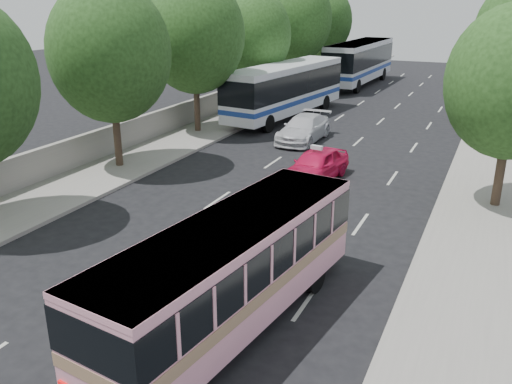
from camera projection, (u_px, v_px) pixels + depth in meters
The scene contains 15 objects.
ground at pixel (211, 246), 18.53m from camera, with size 120.00×120.00×0.00m, color black.
sidewalk_left at pixel (243, 114), 38.92m from camera, with size 4.00×90.00×0.15m, color #9E998E.
sidewalk_right at pixel (499, 138), 32.27m from camera, with size 4.00×90.00×0.12m, color #9E998E.
low_wall at pixel (220, 101), 39.35m from camera, with size 0.30×90.00×1.50m, color #9E998E.
tree_left_b at pixel (110, 48), 24.92m from camera, with size 5.70×5.70×8.88m.
tree_left_c at pixel (195, 31), 31.73m from camera, with size 6.00×6.00×9.35m.
tree_left_d at pixel (254, 32), 38.70m from camera, with size 5.52×5.52×8.60m.
tree_left_e at pixel (295, 17), 45.22m from camera, with size 6.30×6.30×9.82m.
tree_left_f at pixel (322, 19), 52.28m from camera, with size 5.88×5.88×9.16m.
pink_bus at pixel (232, 264), 13.44m from camera, with size 3.50×9.29×2.89m.
pink_taxi at pixel (316, 165), 24.90m from camera, with size 1.75×4.35×1.48m, color #DA124A.
white_pickup at pixel (304, 129), 31.73m from camera, with size 2.07×5.10×1.48m, color silver.
tour_coach_front at pixel (286, 86), 37.21m from camera, with size 4.26×12.58×3.69m.
tour_coach_rear at pixel (360, 59), 51.22m from camera, with size 3.39×13.48×4.01m.
taxi_roof_sign at pixel (317, 147), 24.61m from camera, with size 0.55×0.18×0.18m, color silver.
Camera 1 is at (8.41, -14.61, 8.06)m, focal length 38.00 mm.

